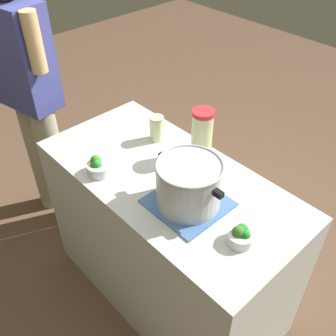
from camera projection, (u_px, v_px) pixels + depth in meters
name	position (u px, v px, depth m)	size (l,w,h in m)	color
ground_plane	(168.00, 288.00, 2.31)	(8.00, 8.00, 0.00)	brown
counter_slab	(168.00, 240.00, 2.03)	(1.27, 0.62, 0.87)	beige
dish_cloth	(188.00, 203.00, 1.62)	(0.30, 0.29, 0.01)	#436AA2
cooking_pot	(189.00, 183.00, 1.55)	(0.34, 0.27, 0.20)	#B7B7BC
lemonade_pitcher	(202.00, 134.00, 1.79)	(0.10, 0.10, 0.25)	beige
mason_jar	(157.00, 128.00, 1.93)	(0.07, 0.07, 0.13)	beige
broccoli_bowl_front	(241.00, 235.00, 1.44)	(0.10, 0.10, 0.08)	silver
broccoli_bowl_center	(98.00, 167.00, 1.75)	(0.11, 0.11, 0.08)	silver
person_cook	(31.00, 97.00, 2.23)	(0.50, 0.27, 1.64)	#A9A789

